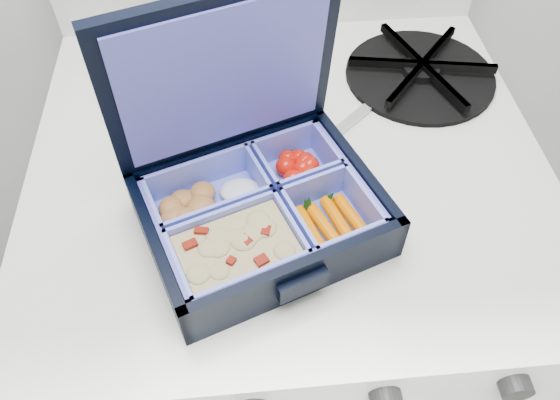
{
  "coord_description": "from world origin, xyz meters",
  "views": [
    {
      "loc": [
        0.47,
        1.25,
        1.3
      ],
      "look_at": [
        0.5,
        1.58,
        0.89
      ],
      "focal_mm": 35.0,
      "sensor_mm": 36.0,
      "label": 1
    }
  ],
  "objects_px": {
    "bento_box": "(261,214)",
    "burner_grate": "(421,68)",
    "stove": "(284,315)",
    "fork": "(342,128)"
  },
  "relations": [
    {
      "from": "bento_box",
      "to": "fork",
      "type": "distance_m",
      "value": 0.17
    },
    {
      "from": "bento_box",
      "to": "burner_grate",
      "type": "bearing_deg",
      "value": 25.55
    },
    {
      "from": "bento_box",
      "to": "stove",
      "type": "bearing_deg",
      "value": 53.74
    },
    {
      "from": "stove",
      "to": "fork",
      "type": "bearing_deg",
      "value": 8.87
    },
    {
      "from": "burner_grate",
      "to": "fork",
      "type": "relative_size",
      "value": 1.04
    },
    {
      "from": "bento_box",
      "to": "fork",
      "type": "xyz_separation_m",
      "value": [
        0.1,
        0.14,
        -0.02
      ]
    },
    {
      "from": "burner_grate",
      "to": "stove",
      "type": "bearing_deg",
      "value": -151.73
    },
    {
      "from": "bento_box",
      "to": "burner_grate",
      "type": "relative_size",
      "value": 1.16
    },
    {
      "from": "stove",
      "to": "bento_box",
      "type": "distance_m",
      "value": 0.47
    },
    {
      "from": "stove",
      "to": "bento_box",
      "type": "height_order",
      "value": "bento_box"
    }
  ]
}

